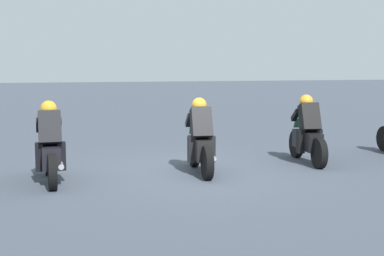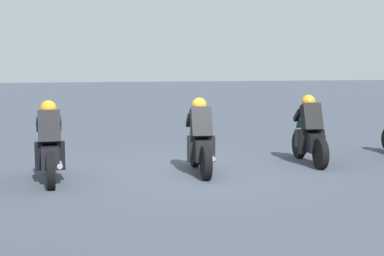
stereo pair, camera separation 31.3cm
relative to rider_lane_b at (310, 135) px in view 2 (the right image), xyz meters
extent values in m
plane|color=#3F4553|center=(-0.32, 2.74, -0.62)|extent=(120.00, 120.00, 0.00)
cylinder|color=black|center=(0.70, -0.09, -0.30)|extent=(0.65, 0.22, 0.64)
cylinder|color=black|center=(-0.69, 0.09, -0.30)|extent=(0.65, 0.22, 0.64)
cube|color=black|center=(0.00, 0.00, -0.12)|extent=(1.13, 0.45, 0.40)
ellipsoid|color=black|center=(0.10, -0.01, 0.18)|extent=(0.51, 0.36, 0.24)
cube|color=red|center=(-0.50, 0.06, -0.10)|extent=(0.08, 0.17, 0.08)
cylinder|color=#A5A5AD|center=(-0.36, -0.11, -0.25)|extent=(0.43, 0.15, 0.10)
cube|color=black|center=(-0.10, 0.01, 0.40)|extent=(0.53, 0.46, 0.66)
sphere|color=orange|center=(0.12, -0.01, 0.74)|extent=(0.33, 0.33, 0.30)
cube|color=#4E9271|center=(0.50, -0.06, 0.22)|extent=(0.19, 0.28, 0.23)
cube|color=black|center=(-0.09, 0.21, -0.12)|extent=(0.20, 0.16, 0.52)
cube|color=black|center=(-0.14, -0.18, -0.12)|extent=(0.20, 0.16, 0.52)
cube|color=black|center=(0.30, 0.15, 0.42)|extent=(0.39, 0.15, 0.31)
cube|color=black|center=(0.26, -0.21, 0.42)|extent=(0.39, 0.15, 0.31)
cylinder|color=black|center=(0.26, 2.55, -0.30)|extent=(0.65, 0.21, 0.64)
cylinder|color=black|center=(-1.14, 2.70, -0.30)|extent=(0.65, 0.21, 0.64)
cube|color=black|center=(-0.44, 2.62, -0.12)|extent=(1.13, 0.44, 0.40)
ellipsoid|color=black|center=(-0.34, 2.61, 0.18)|extent=(0.51, 0.35, 0.24)
cube|color=red|center=(-0.95, 2.68, -0.10)|extent=(0.08, 0.17, 0.08)
cylinder|color=#A5A5AD|center=(-0.80, 2.50, -0.25)|extent=(0.43, 0.14, 0.10)
cube|color=black|center=(-0.54, 2.63, 0.40)|extent=(0.52, 0.45, 0.66)
sphere|color=orange|center=(-0.32, 2.61, 0.74)|extent=(0.33, 0.33, 0.30)
cube|color=#478068|center=(0.06, 2.57, 0.22)|extent=(0.18, 0.28, 0.23)
cube|color=black|center=(-0.54, 2.83, -0.12)|extent=(0.19, 0.16, 0.52)
cube|color=black|center=(-0.58, 2.44, -0.12)|extent=(0.19, 0.16, 0.52)
cube|color=black|center=(-0.14, 2.77, 0.42)|extent=(0.39, 0.14, 0.31)
cube|color=black|center=(-0.18, 2.41, 0.42)|extent=(0.39, 0.14, 0.31)
cylinder|color=black|center=(0.18, 5.55, -0.30)|extent=(0.64, 0.15, 0.64)
cylinder|color=black|center=(-1.22, 5.54, -0.30)|extent=(0.64, 0.15, 0.64)
cube|color=black|center=(-0.52, 5.55, -0.12)|extent=(1.10, 0.33, 0.40)
ellipsoid|color=black|center=(-0.42, 5.55, 0.18)|extent=(0.48, 0.31, 0.24)
cube|color=red|center=(-1.03, 5.54, -0.10)|extent=(0.06, 0.16, 0.08)
cylinder|color=#A5A5AD|center=(-0.87, 5.38, -0.25)|extent=(0.42, 0.11, 0.10)
cube|color=black|center=(-0.62, 5.55, 0.40)|extent=(0.49, 0.41, 0.66)
sphere|color=orange|center=(-0.40, 5.55, 0.74)|extent=(0.30, 0.30, 0.30)
cube|color=#3A8F4C|center=(-0.02, 5.55, 0.22)|extent=(0.16, 0.26, 0.23)
cube|color=black|center=(-0.64, 5.74, -0.12)|extent=(0.18, 0.14, 0.52)
cube|color=black|center=(-0.64, 5.34, -0.12)|extent=(0.18, 0.14, 0.52)
cube|color=black|center=(-0.24, 5.73, 0.42)|extent=(0.39, 0.10, 0.31)
cube|color=black|center=(-0.24, 5.37, 0.42)|extent=(0.39, 0.10, 0.31)
camera|label=1|loc=(-10.88, 5.82, 1.54)|focal=51.47mm
camera|label=2|loc=(-10.96, 5.52, 1.54)|focal=51.47mm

